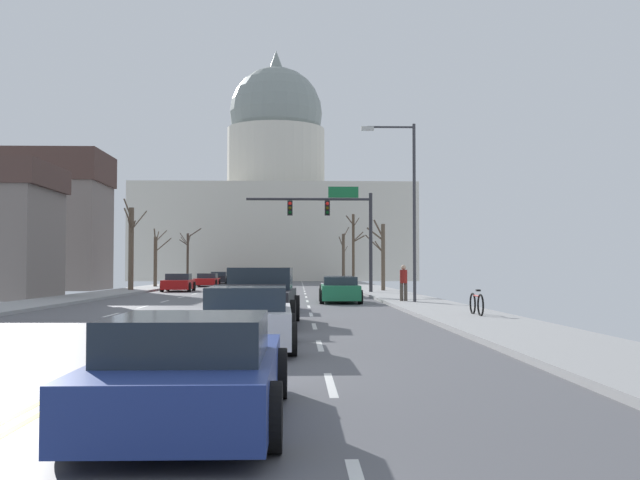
{
  "coord_description": "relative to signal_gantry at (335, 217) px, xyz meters",
  "views": [
    {
      "loc": [
        3.04,
        -29.43,
        1.66
      ],
      "look_at": [
        4.73,
        27.32,
        3.78
      ],
      "focal_mm": 41.48,
      "sensor_mm": 36.0,
      "label": 1
    }
  ],
  "objects": [
    {
      "name": "bare_tree_01",
      "position": [
        -13.81,
        13.86,
        -2.42
      ],
      "size": [
        1.52,
        2.3,
        4.65
      ],
      "color": "brown",
      "rests_on": "ground"
    },
    {
      "name": "signal_gantry",
      "position": [
        0.0,
        0.0,
        0.0
      ],
      "size": [
        7.91,
        0.41,
        6.61
      ],
      "color": "#28282D",
      "rests_on": "ground"
    },
    {
      "name": "sedan_near_01",
      "position": [
        -0.33,
        -11.11,
        -4.25
      ],
      "size": [
        2.04,
        4.35,
        1.22
      ],
      "color": "#1E7247",
      "rests_on": "ground"
    },
    {
      "name": "bare_tree_03",
      "position": [
        -14.35,
        34.74,
        -1.7
      ],
      "size": [
        2.48,
        2.24,
        5.84
      ],
      "color": "#423328",
      "rests_on": "ground"
    },
    {
      "name": "sedan_near_00",
      "position": [
        -0.04,
        -3.92,
        -4.27
      ],
      "size": [
        2.0,
        4.69,
        1.18
      ],
      "color": "silver",
      "rests_on": "ground"
    },
    {
      "name": "bare_tree_04",
      "position": [
        3.3,
        3.1,
        -2.24
      ],
      "size": [
        1.3,
        1.03,
        4.79
      ],
      "color": "brown",
      "rests_on": "ground"
    },
    {
      "name": "pedestrian_00",
      "position": [
        2.5,
        -12.52,
        -3.78
      ],
      "size": [
        0.35,
        0.34,
        1.64
      ],
      "color": "#4C4238",
      "rests_on": "ground"
    },
    {
      "name": "sedan_oncoming_01",
      "position": [
        -10.32,
        19.16,
        -4.29
      ],
      "size": [
        2.08,
        4.33,
        1.15
      ],
      "color": "#B71414",
      "rests_on": "ground"
    },
    {
      "name": "bicycle_parked",
      "position": [
        3.43,
        -22.47,
        -4.34
      ],
      "size": [
        0.12,
        1.77,
        0.85
      ],
      "color": "black",
      "rests_on": "ground"
    },
    {
      "name": "sedan_oncoming_00",
      "position": [
        -10.72,
        6.01,
        -4.25
      ],
      "size": [
        2.14,
        4.24,
        1.24
      ],
      "color": "#B71414",
      "rests_on": "ground"
    },
    {
      "name": "sedan_near_04",
      "position": [
        -3.35,
        -30.98,
        -4.23
      ],
      "size": [
        2.04,
        4.33,
        1.27
      ],
      "color": "silver",
      "rests_on": "ground"
    },
    {
      "name": "sedan_oncoming_03",
      "position": [
        -10.47,
        40.15,
        -4.29
      ],
      "size": [
        2.12,
        4.38,
        1.12
      ],
      "color": "#B71414",
      "rests_on": "ground"
    },
    {
      "name": "capitol_building",
      "position": [
        -5.36,
        54.51,
        5.18
      ],
      "size": [
        35.87,
        20.84,
        31.53
      ],
      "color": "beige",
      "rests_on": "ground"
    },
    {
      "name": "pickup_truck_near_03",
      "position": [
        -3.46,
        -24.55,
        -4.09
      ],
      "size": [
        2.4,
        5.39,
        1.66
      ],
      "color": "black",
      "rests_on": "ground"
    },
    {
      "name": "sedan_near_05",
      "position": [
        -3.45,
        -38.17,
        -4.28
      ],
      "size": [
        1.98,
        4.44,
        1.16
      ],
      "color": "navy",
      "rests_on": "ground"
    },
    {
      "name": "street_lamp_right",
      "position": [
        2.51,
        -13.58,
        0.02
      ],
      "size": [
        2.43,
        0.24,
        7.93
      ],
      "color": "#333338",
      "rests_on": "ground"
    },
    {
      "name": "bare_tree_02",
      "position": [
        2.52,
        32.37,
        -1.95
      ],
      "size": [
        1.3,
        2.36,
        5.94
      ],
      "color": "brown",
      "rests_on": "ground"
    },
    {
      "name": "bare_tree_00",
      "position": [
        2.83,
        22.27,
        -1.17
      ],
      "size": [
        1.81,
        1.55,
        6.49
      ],
      "color": "#4C3D2D",
      "rests_on": "ground"
    },
    {
      "name": "sedan_near_02",
      "position": [
        -3.47,
        -17.62,
        -4.26
      ],
      "size": [
        2.01,
        4.49,
        1.22
      ],
      "color": "navy",
      "rests_on": "ground"
    },
    {
      "name": "sedan_oncoming_02",
      "position": [
        -10.56,
        31.46,
        -4.24
      ],
      "size": [
        2.0,
        4.4,
        1.22
      ],
      "color": "black",
      "rests_on": "ground"
    },
    {
      "name": "ground",
      "position": [
        -5.36,
        -16.71,
        -4.81
      ],
      "size": [
        20.0,
        180.0,
        0.2
      ],
      "color": "#515156"
    },
    {
      "name": "bare_tree_05",
      "position": [
        -13.79,
        4.86,
        -1.61
      ],
      "size": [
        1.26,
        3.23,
        6.17
      ],
      "color": "brown",
      "rests_on": "ground"
    },
    {
      "name": "flank_building_01",
      "position": [
        -21.48,
        9.48,
        0.37
      ],
      "size": [
        9.52,
        6.55,
        10.26
      ],
      "color": "slate",
      "rests_on": "ground"
    }
  ]
}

